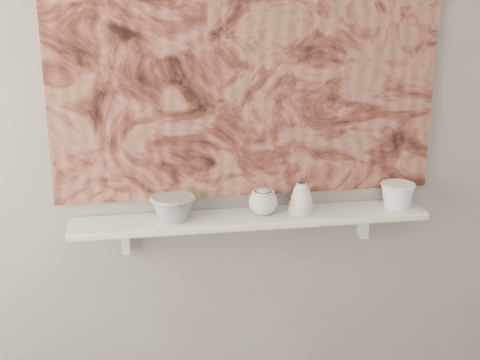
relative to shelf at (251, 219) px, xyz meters
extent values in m
plane|color=gray|center=(0.00, 0.09, 0.44)|extent=(3.60, 0.00, 3.60)
cube|color=white|center=(0.00, 0.00, 0.00)|extent=(1.40, 0.18, 0.03)
cube|color=#F3E4A2|center=(0.00, -0.09, 0.00)|extent=(1.40, 0.01, 0.02)
cube|color=white|center=(-0.49, 0.06, -0.07)|extent=(0.03, 0.06, 0.12)
cube|color=white|center=(0.49, 0.06, -0.07)|extent=(0.03, 0.06, 0.12)
cube|color=brown|center=(0.00, 0.08, 0.62)|extent=(1.50, 0.02, 1.10)
cube|color=black|center=(0.45, 0.07, 0.32)|extent=(0.09, 0.00, 0.08)
camera|label=1|loc=(-0.44, -2.41, 0.94)|focal=50.00mm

